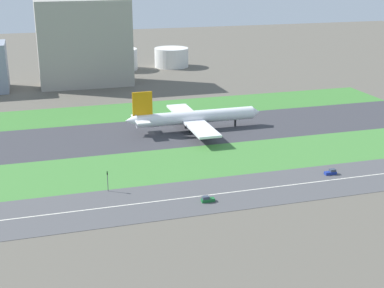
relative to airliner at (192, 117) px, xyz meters
name	(u,v)px	position (x,y,z in m)	size (l,w,h in m)	color
ground_plane	(151,134)	(-19.56, 0.00, -6.23)	(800.00, 800.00, 0.00)	#5B564C
runway	(151,134)	(-19.56, 0.00, -6.18)	(280.00, 46.00, 0.10)	#38383D
grass_median_north	(134,111)	(-19.56, 41.00, -6.18)	(280.00, 36.00, 0.10)	#3D7A33
grass_median_south	(174,164)	(-19.56, -41.00, -6.18)	(280.00, 36.00, 0.10)	#427F38
highway	(199,196)	(-19.56, -73.00, -6.18)	(280.00, 28.00, 0.10)	#4C4C4F
highway_centerline	(199,196)	(-19.56, -73.00, -6.13)	(266.00, 0.50, 0.01)	silver
airliner	(192,117)	(0.00, 0.00, 0.00)	(65.00, 56.00, 19.70)	white
car_2	(331,172)	(33.06, -68.00, -5.31)	(4.40, 1.80, 2.00)	navy
car_0	(207,199)	(-18.20, -78.00, -5.31)	(4.40, 1.80, 2.00)	#19662D
traffic_light	(108,180)	(-48.04, -60.01, -1.94)	(0.36, 0.50, 7.20)	#4C4C51
hangar_building	(84,43)	(-36.24, 114.00, 20.15)	(56.80, 27.66, 52.77)	#9E998E
fuel_tank_west	(120,59)	(-7.33, 159.00, 1.25)	(25.29, 25.29, 14.96)	silver
fuel_tank_centre	(171,57)	(31.27, 159.00, 0.73)	(25.01, 25.01, 13.92)	silver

